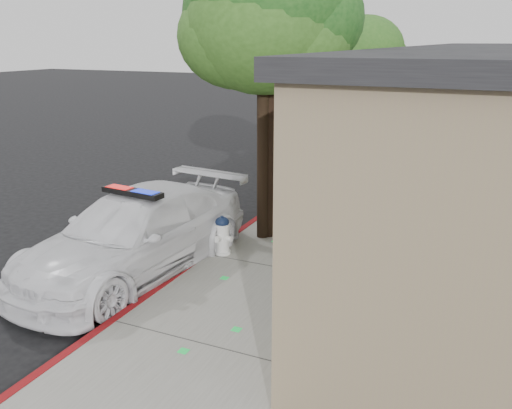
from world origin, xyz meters
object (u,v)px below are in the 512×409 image
(street_tree_near, at_px, (263,33))
(street_tree_far, at_px, (366,52))
(police_car, at_px, (135,234))
(fire_hydrant, at_px, (222,235))
(street_tree_mid, at_px, (272,9))

(street_tree_near, bearing_deg, street_tree_far, 89.80)
(police_car, xyz_separation_m, street_tree_near, (1.61, 2.48, 3.73))
(street_tree_near, distance_m, street_tree_far, 8.89)
(fire_hydrant, height_order, street_tree_mid, street_tree_mid)
(street_tree_far, bearing_deg, street_tree_near, -90.20)
(street_tree_near, bearing_deg, fire_hydrant, -105.91)
(fire_hydrant, xyz_separation_m, street_tree_far, (0.39, 10.13, 3.41))
(street_tree_far, bearing_deg, police_car, -98.21)
(police_car, relative_size, street_tree_mid, 0.88)
(fire_hydrant, relative_size, street_tree_far, 0.16)
(police_car, distance_m, street_tree_far, 11.90)
(street_tree_mid, distance_m, street_tree_far, 8.75)
(fire_hydrant, xyz_separation_m, street_tree_mid, (0.46, 1.43, 4.43))
(street_tree_mid, relative_size, street_tree_far, 1.26)
(police_car, xyz_separation_m, street_tree_mid, (1.71, 2.66, 4.19))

